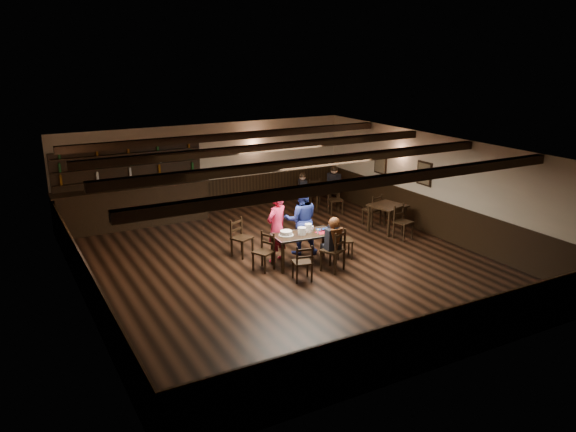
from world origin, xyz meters
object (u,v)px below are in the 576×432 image
woman_pink (277,227)px  dining_table (304,238)px  man_blue (301,220)px  chair_near_right (336,247)px  bar_counter (133,201)px  cake (286,233)px  chair_near_left (303,260)px

woman_pink → dining_table: bearing=108.8°
dining_table → man_blue: bearing=65.1°
chair_near_right → man_blue: (-0.11, 1.39, 0.28)m
chair_near_right → man_blue: man_blue is taller
dining_table → bar_counter: (-2.71, 4.88, 0.07)m
man_blue → cake: size_ratio=4.97×
dining_table → chair_near_right: 0.83m
dining_table → man_blue: (0.31, 0.68, 0.19)m
chair_near_left → bar_counter: bearing=111.0°
chair_near_left → cake: (0.10, 0.96, 0.31)m
cake → bar_counter: size_ratio=0.08×
chair_near_left → bar_counter: size_ratio=0.19×
chair_near_right → bar_counter: size_ratio=0.23×
dining_table → cake: size_ratio=4.37×
dining_table → woman_pink: size_ratio=0.90×
man_blue → chair_near_left: bearing=83.3°
chair_near_left → man_blue: size_ratio=0.49×
chair_near_right → bar_counter: 6.40m
woman_pink → cake: 0.40m
dining_table → cake: bearing=165.5°
cake → bar_counter: bar_counter is taller
chair_near_left → dining_table: bearing=59.0°
chair_near_right → cake: 1.19m
chair_near_right → dining_table: bearing=120.6°
man_blue → cake: 0.93m
bar_counter → dining_table: bearing=-60.9°
dining_table → woman_pink: bearing=131.5°
dining_table → bar_counter: size_ratio=0.35×
cake → dining_table: bearing=-14.5°
dining_table → bar_counter: 5.58m
chair_near_left → cake: cake is taller
man_blue → dining_table: bearing=86.9°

